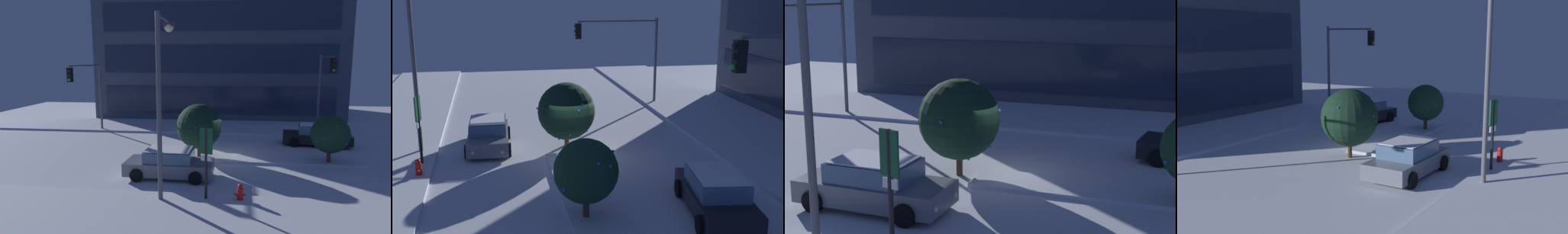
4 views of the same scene
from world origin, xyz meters
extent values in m
plane|color=silver|center=(0.00, 0.00, 0.00)|extent=(52.00, 52.00, 0.00)
cube|color=silver|center=(0.00, -9.06, 0.07)|extent=(52.00, 5.20, 0.14)
cube|color=silver|center=(0.00, 9.06, 0.07)|extent=(52.00, 5.20, 0.14)
cube|color=silver|center=(4.31, -0.56, 0.07)|extent=(9.00, 1.80, 0.14)
cube|color=#232D42|center=(-0.47, 13.22, 2.05)|extent=(22.97, 0.10, 2.73)
cube|color=#232D42|center=(-0.47, 13.22, 6.15)|extent=(22.97, 0.10, 2.73)
cube|color=#232D42|center=(-0.47, 13.22, 10.25)|extent=(22.97, 0.10, 2.73)
cube|color=slate|center=(-2.08, -4.04, 0.53)|extent=(4.54, 2.06, 0.66)
cube|color=slate|center=(-2.08, -4.04, 1.14)|extent=(2.47, 1.80, 0.60)
cube|color=white|center=(-2.08, -4.04, 1.47)|extent=(2.29, 1.68, 0.04)
sphere|color=#F9E5B2|center=(0.20, -3.46, 0.50)|extent=(0.16, 0.16, 0.16)
sphere|color=#F9E5B2|center=(0.16, -4.76, 0.50)|extent=(0.16, 0.16, 0.16)
cylinder|color=black|center=(-0.57, -3.13, 0.33)|extent=(0.67, 0.24, 0.66)
cylinder|color=black|center=(-0.63, -5.04, 0.33)|extent=(0.67, 0.24, 0.66)
cylinder|color=black|center=(-3.53, -3.03, 0.33)|extent=(0.67, 0.24, 0.66)
cylinder|color=black|center=(-3.59, -4.95, 0.33)|extent=(0.67, 0.24, 0.66)
cube|color=black|center=(7.08, 3.69, 0.53)|extent=(4.86, 2.51, 0.66)
cube|color=slate|center=(7.08, 3.69, 1.14)|extent=(2.72, 2.02, 0.60)
cube|color=white|center=(7.08, 3.69, 1.47)|extent=(2.52, 1.88, 0.04)
sphere|color=#F9E5B2|center=(4.67, 3.40, 0.50)|extent=(0.16, 0.16, 0.16)
sphere|color=#F9E5B2|center=(4.86, 4.66, 0.50)|extent=(0.16, 0.16, 0.16)
cylinder|color=black|center=(5.43, 2.99, 0.33)|extent=(0.68, 0.31, 0.66)
cylinder|color=black|center=(5.70, 4.83, 0.33)|extent=(0.68, 0.31, 0.66)
cylinder|color=black|center=(8.45, 2.55, 0.33)|extent=(0.68, 0.31, 0.66)
cylinder|color=black|center=(8.73, 4.39, 0.33)|extent=(0.68, 0.31, 0.66)
cylinder|color=#565960|center=(-10.19, 7.26, 2.90)|extent=(0.18, 0.18, 5.80)
cylinder|color=#565960|center=(-10.19, 4.60, 5.60)|extent=(0.12, 5.31, 0.12)
cube|color=black|center=(-10.19, 1.95, 5.00)|extent=(0.32, 0.36, 1.00)
sphere|color=black|center=(-10.19, 1.76, 5.32)|extent=(0.20, 0.20, 0.20)
sphere|color=black|center=(-10.19, 1.76, 5.00)|extent=(0.20, 0.20, 0.20)
sphere|color=green|center=(-10.19, 1.76, 4.68)|extent=(0.20, 0.20, 0.20)
cylinder|color=#565960|center=(7.93, 7.26, 3.22)|extent=(0.18, 0.18, 6.44)
cylinder|color=#565960|center=(7.93, 5.50, 6.24)|extent=(0.12, 3.51, 0.12)
cube|color=black|center=(7.93, 3.75, 5.64)|extent=(0.32, 0.36, 1.00)
sphere|color=black|center=(7.93, 3.56, 5.96)|extent=(0.20, 0.20, 0.20)
sphere|color=black|center=(7.93, 3.56, 5.64)|extent=(0.20, 0.20, 0.20)
sphere|color=green|center=(7.93, 3.56, 5.32)|extent=(0.20, 0.20, 0.20)
cylinder|color=#565960|center=(-1.86, -7.24, 3.94)|extent=(0.20, 0.20, 7.88)
cylinder|color=#565960|center=(-1.88, -5.95, 7.73)|extent=(0.13, 2.56, 0.10)
cube|color=#333338|center=(-1.89, -4.67, 7.63)|extent=(0.56, 0.36, 0.20)
sphere|color=#F9E5B2|center=(-1.89, -4.67, 7.50)|extent=(0.44, 0.44, 0.44)
cylinder|color=red|center=(1.50, -6.94, 0.33)|extent=(0.26, 0.26, 0.65)
sphere|color=red|center=(1.50, -6.94, 0.72)|extent=(0.22, 0.22, 0.22)
cylinder|color=red|center=(1.32, -6.94, 0.36)|extent=(0.12, 0.10, 0.10)
cylinder|color=red|center=(1.68, -6.94, 0.36)|extent=(0.12, 0.10, 0.10)
cylinder|color=black|center=(0.05, -6.97, 1.60)|extent=(0.12, 0.12, 3.19)
cube|color=#144C2D|center=(0.05, -6.97, 2.65)|extent=(0.55, 0.20, 1.09)
cube|color=white|center=(0.05, -6.97, 1.92)|extent=(0.44, 0.16, 0.24)
cylinder|color=#473323|center=(6.73, -0.86, 0.42)|extent=(0.22, 0.22, 0.84)
sphere|color=#193823|center=(6.73, -0.86, 1.78)|extent=(2.20, 2.20, 2.20)
sphere|color=blue|center=(6.80, -1.76, 2.42)|extent=(0.10, 0.10, 0.10)
sphere|color=blue|center=(7.54, -0.23, 2.20)|extent=(0.10, 0.10, 0.10)
sphere|color=blue|center=(6.25, -0.32, 0.93)|extent=(0.10, 0.10, 0.10)
sphere|color=blue|center=(7.36, -1.70, 1.43)|extent=(0.10, 0.10, 0.10)
sphere|color=blue|center=(6.67, 0.07, 2.39)|extent=(0.10, 0.10, 0.10)
sphere|color=blue|center=(7.66, -0.64, 2.34)|extent=(0.10, 0.10, 0.10)
sphere|color=blue|center=(6.13, -1.80, 1.72)|extent=(0.10, 0.10, 0.10)
sphere|color=blue|center=(5.84, -1.45, 1.47)|extent=(0.10, 0.10, 0.10)
cylinder|color=#473323|center=(-0.92, -0.32, 0.40)|extent=(0.22, 0.22, 0.80)
sphere|color=black|center=(-0.92, -0.32, 1.98)|extent=(2.77, 2.77, 2.77)
sphere|color=blue|center=(-2.13, -0.51, 2.64)|extent=(0.10, 0.10, 0.10)
sphere|color=blue|center=(-0.98, -1.70, 2.16)|extent=(0.10, 0.10, 0.10)
sphere|color=blue|center=(-0.42, -0.76, 0.75)|extent=(0.10, 0.10, 0.10)
sphere|color=blue|center=(0.24, 0.24, 2.52)|extent=(0.10, 0.10, 0.10)
sphere|color=blue|center=(-0.17, 0.53, 1.15)|extent=(0.10, 0.10, 0.10)
sphere|color=blue|center=(0.17, -0.32, 1.11)|extent=(0.10, 0.10, 0.10)
sphere|color=blue|center=(0.39, 0.04, 2.29)|extent=(0.10, 0.10, 0.10)
camera|label=1|loc=(1.14, -20.67, 5.96)|focal=31.17mm
camera|label=2|loc=(22.15, -3.88, 7.68)|focal=46.13mm
camera|label=3|loc=(6.32, -18.30, 6.24)|focal=54.05mm
camera|label=4|loc=(-19.50, -12.59, 5.93)|focal=43.45mm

